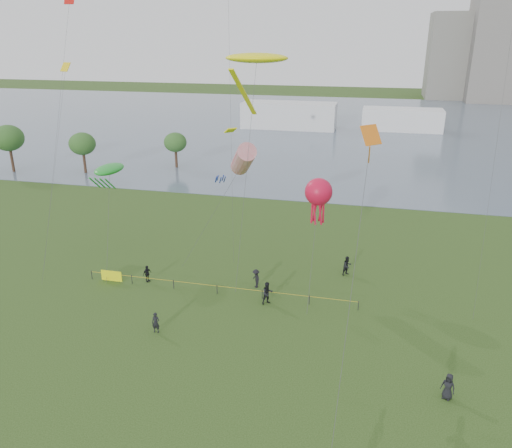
# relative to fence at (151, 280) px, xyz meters

# --- Properties ---
(ground_plane) EXTENTS (400.00, 400.00, 0.00)m
(ground_plane) POSITION_rel_fence_xyz_m (10.33, -13.15, -0.55)
(ground_plane) COLOR #213B12
(lake) EXTENTS (400.00, 120.00, 0.08)m
(lake) POSITION_rel_fence_xyz_m (10.33, 86.85, -0.53)
(lake) COLOR slate
(lake) RESTS_ON ground_plane
(building_mid) EXTENTS (20.00, 20.00, 38.00)m
(building_mid) POSITION_rel_fence_xyz_m (56.33, 148.85, 18.45)
(building_mid) COLOR slate
(building_mid) RESTS_ON ground_plane
(building_low) EXTENTS (16.00, 18.00, 28.00)m
(building_low) POSITION_rel_fence_xyz_m (42.33, 154.85, 13.45)
(building_low) COLOR slate
(building_low) RESTS_ON ground_plane
(pavilion_left) EXTENTS (22.00, 8.00, 6.00)m
(pavilion_left) POSITION_rel_fence_xyz_m (-1.67, 81.85, 2.45)
(pavilion_left) COLOR silver
(pavilion_left) RESTS_ON ground_plane
(pavilion_right) EXTENTS (18.00, 7.00, 5.00)m
(pavilion_right) POSITION_rel_fence_xyz_m (24.33, 84.85, 1.95)
(pavilion_right) COLOR white
(pavilion_right) RESTS_ON ground_plane
(trees) EXTENTS (29.12, 13.05, 7.61)m
(trees) POSITION_rel_fence_xyz_m (-29.39, 34.02, 4.46)
(trees) COLOR #3A261A
(trees) RESTS_ON ground_plane
(fence) EXTENTS (24.07, 0.07, 1.05)m
(fence) POSITION_rel_fence_xyz_m (0.00, 0.00, 0.00)
(fence) COLOR black
(fence) RESTS_ON ground_plane
(spectator_a) EXTENTS (1.21, 1.16, 1.96)m
(spectator_a) POSITION_rel_fence_xyz_m (10.72, -0.66, 0.43)
(spectator_a) COLOR black
(spectator_a) RESTS_ON ground_plane
(spectator_b) EXTENTS (1.16, 1.27, 1.72)m
(spectator_b) POSITION_rel_fence_xyz_m (9.12, 1.93, 0.30)
(spectator_b) COLOR black
(spectator_b) RESTS_ON ground_plane
(spectator_c) EXTENTS (0.70, 1.00, 1.57)m
(spectator_c) POSITION_rel_fence_xyz_m (-0.71, 0.74, 0.23)
(spectator_c) COLOR black
(spectator_c) RESTS_ON ground_plane
(spectator_d) EXTENTS (1.01, 0.88, 1.75)m
(spectator_d) POSITION_rel_fence_xyz_m (23.89, -9.42, 0.32)
(spectator_d) COLOR black
(spectator_d) RESTS_ON ground_plane
(spectator_f) EXTENTS (0.62, 0.43, 1.64)m
(spectator_f) POSITION_rel_fence_xyz_m (3.46, -6.77, 0.26)
(spectator_f) COLOR black
(spectator_f) RESTS_ON ground_plane
(spectator_g) EXTENTS (1.13, 1.13, 1.84)m
(spectator_g) POSITION_rel_fence_xyz_m (16.80, 6.27, 0.37)
(spectator_g) COLOR black
(spectator_g) RESTS_ON ground_plane
(kite_stingray) EXTENTS (5.24, 10.11, 19.62)m
(kite_stingray) POSITION_rel_fence_xyz_m (8.37, 5.20, 18.59)
(kite_stingray) COLOR #3F3F42
(kite_windsock) EXTENTS (7.71, 5.02, 12.50)m
(kite_windsock) POSITION_rel_fence_xyz_m (7.09, 5.55, 10.07)
(kite_windsock) COLOR #3F3F42
(kite_creature) EXTENTS (4.06, 9.67, 8.91)m
(kite_creature) POSITION_rel_fence_xyz_m (-7.10, 7.11, 7.91)
(kite_creature) COLOR #3F3F42
(kite_octopus) EXTENTS (2.42, 8.16, 9.39)m
(kite_octopus) POSITION_rel_fence_xyz_m (13.93, 5.34, 7.56)
(kite_octopus) COLOR #3F3F42
(kite_delta) EXTENTS (1.37, 10.83, 16.00)m
(kite_delta) POSITION_rel_fence_xyz_m (18.00, -6.76, 13.96)
(kite_delta) COLOR #3F3F42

